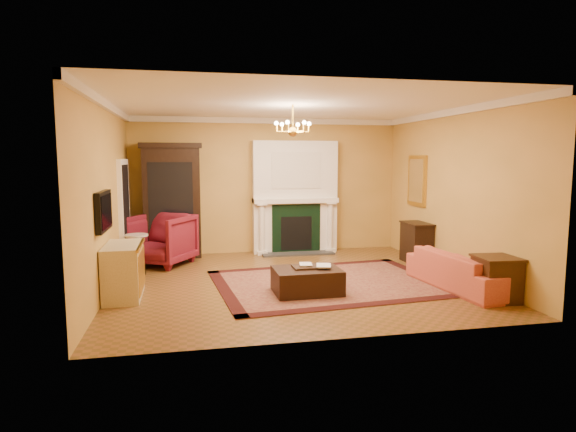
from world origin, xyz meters
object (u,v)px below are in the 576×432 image
object	(u,v)px
wingback_armchair	(161,237)
commode	(124,271)
pedestal_table	(137,251)
coral_sofa	(462,264)
china_cabinet	(171,203)
leather_ottoman	(307,281)
console_table	(416,243)
end_table	(496,280)

from	to	relation	value
wingback_armchair	commode	xyz separation A→B (m)	(-0.43, -2.19, -0.15)
pedestal_table	commode	size ratio (longest dim) A/B	0.68
wingback_armchair	coral_sofa	world-z (taller)	wingback_armchair
china_cabinet	leather_ottoman	size ratio (longest dim) A/B	2.26
leather_ottoman	console_table	bearing A→B (deg)	32.12
coral_sofa	leather_ottoman	size ratio (longest dim) A/B	2.00
pedestal_table	commode	world-z (taller)	commode
china_cabinet	end_table	world-z (taller)	china_cabinet
commode	coral_sofa	xyz separation A→B (m)	(5.33, -0.59, -0.01)
wingback_armchair	coral_sofa	size ratio (longest dim) A/B	0.54
china_cabinet	pedestal_table	bearing A→B (deg)	-116.22
china_cabinet	console_table	distance (m)	5.17
wingback_armchair	end_table	xyz separation A→B (m)	(5.02, -3.52, -0.24)
wingback_armchair	end_table	bearing A→B (deg)	-4.07
commode	coral_sofa	bearing A→B (deg)	-6.98
china_cabinet	console_table	xyz separation A→B (m)	(4.88, -1.53, -0.77)
wingback_armchair	leather_ottoman	size ratio (longest dim) A/B	1.08
china_cabinet	end_table	distance (m)	6.48
console_table	leather_ottoman	bearing A→B (deg)	-146.12
commode	leather_ottoman	xyz separation A→B (m)	(2.79, -0.38, -0.20)
pedestal_table	leather_ottoman	xyz separation A→B (m)	(2.74, -1.81, -0.23)
commode	coral_sofa	size ratio (longest dim) A/B	0.53
pedestal_table	coral_sofa	distance (m)	5.65
china_cabinet	end_table	xyz separation A→B (m)	(4.82, -4.24, -0.84)
pedestal_table	wingback_armchair	bearing A→B (deg)	63.51
wingback_armchair	console_table	xyz separation A→B (m)	(5.08, -0.80, -0.16)
china_cabinet	wingback_armchair	size ratio (longest dim) A/B	2.09
wingback_armchair	console_table	bearing A→B (deg)	21.96
china_cabinet	end_table	size ratio (longest dim) A/B	3.65
coral_sofa	end_table	bearing A→B (deg)	-177.17
china_cabinet	pedestal_table	size ratio (longest dim) A/B	3.12
end_table	commode	bearing A→B (deg)	166.32
commode	china_cabinet	bearing A→B (deg)	77.15
china_cabinet	console_table	size ratio (longest dim) A/B	2.94
china_cabinet	wingback_armchair	bearing A→B (deg)	-110.26
wingback_armchair	end_table	size ratio (longest dim) A/B	1.75
pedestal_table	china_cabinet	bearing A→B (deg)	68.76
commode	console_table	size ratio (longest dim) A/B	1.39
wingback_armchair	leather_ottoman	xyz separation A→B (m)	(2.36, -2.57, -0.35)
wingback_armchair	pedestal_table	bearing A→B (deg)	-85.55
china_cabinet	console_table	world-z (taller)	china_cabinet
leather_ottoman	china_cabinet	bearing A→B (deg)	122.31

